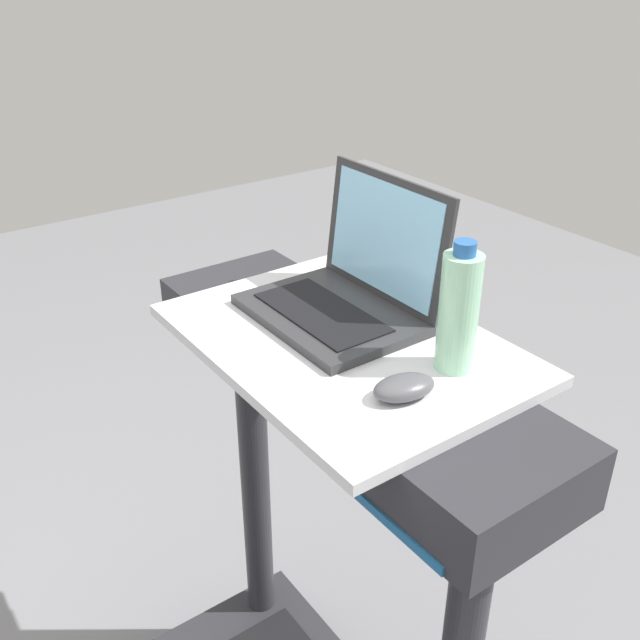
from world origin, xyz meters
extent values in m
cylinder|color=#28282D|center=(-0.34, 0.70, 0.57)|extent=(0.07, 0.07, 0.84)
cube|color=#28282D|center=(0.00, 0.70, 1.05)|extent=(0.90, 0.28, 0.11)
cube|color=#0C3F19|center=(0.00, 0.56, 1.05)|extent=(0.24, 0.01, 0.06)
cube|color=#1E598C|center=(0.00, 0.56, 1.00)|extent=(0.81, 0.00, 0.02)
cube|color=silver|center=(0.00, 0.70, 1.11)|extent=(0.62, 0.44, 0.02)
cube|color=#2D2D30|center=(-0.07, 0.72, 1.13)|extent=(0.32, 0.23, 0.02)
cube|color=black|center=(-0.07, 0.70, 1.14)|extent=(0.26, 0.12, 0.00)
cube|color=#2D2D30|center=(-0.07, 0.85, 1.25)|extent=(0.32, 0.03, 0.23)
cube|color=#8CCCF2|center=(-0.07, 0.84, 1.25)|extent=(0.28, 0.02, 0.20)
ellipsoid|color=#4C4C51|center=(0.20, 0.66, 1.14)|extent=(0.08, 0.11, 0.03)
cylinder|color=#9EDBB2|center=(0.18, 0.79, 1.22)|extent=(0.06, 0.06, 0.19)
cylinder|color=#2659A5|center=(0.18, 0.79, 1.33)|extent=(0.03, 0.03, 0.02)
camera|label=1|loc=(0.86, 0.03, 1.74)|focal=40.75mm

